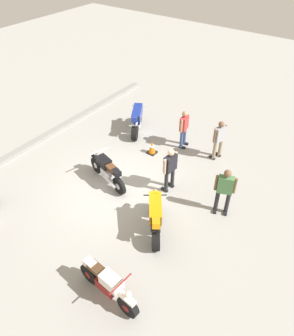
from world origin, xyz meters
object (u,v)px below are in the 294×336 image
(traffic_cone, at_px, (152,147))
(person_in_gray_shirt, at_px, (219,138))
(person_in_green_shirt, at_px, (225,189))
(motorcycle_blue_sportbike, at_px, (137,119))
(person_in_red_shirt, at_px, (184,127))
(person_in_black_shirt, at_px, (170,167))
(motorcycle_cream_vintage, at_px, (108,284))
(motorcycle_black_cruiser, at_px, (107,171))
(motorcycle_orange_sportbike, at_px, (155,215))

(traffic_cone, bearing_deg, person_in_gray_shirt, -61.47)
(person_in_green_shirt, distance_m, traffic_cone, 3.92)
(motorcycle_blue_sportbike, relative_size, traffic_cone, 3.40)
(person_in_red_shirt, xyz_separation_m, person_in_black_shirt, (-2.53, -0.96, 0.07))
(motorcycle_cream_vintage, bearing_deg, motorcycle_black_cruiser, 136.60)
(person_in_green_shirt, relative_size, person_in_black_shirt, 1.00)
(motorcycle_blue_sportbike, bearing_deg, person_in_gray_shirt, -114.80)
(motorcycle_cream_vintage, xyz_separation_m, person_in_red_shirt, (6.76, 1.88, 0.41))
(motorcycle_blue_sportbike, relative_size, person_in_black_shirt, 1.06)
(motorcycle_blue_sportbike, distance_m, traffic_cone, 1.78)
(person_in_red_shirt, distance_m, traffic_cone, 1.49)
(motorcycle_cream_vintage, relative_size, motorcycle_orange_sportbike, 1.16)
(motorcycle_cream_vintage, relative_size, motorcycle_blue_sportbike, 1.09)
(motorcycle_blue_sportbike, relative_size, person_in_green_shirt, 1.07)
(person_in_red_shirt, bearing_deg, person_in_gray_shirt, -4.67)
(person_in_red_shirt, height_order, person_in_gray_shirt, person_in_gray_shirt)
(motorcycle_cream_vintage, relative_size, person_in_red_shirt, 1.22)
(motorcycle_black_cruiser, xyz_separation_m, person_in_black_shirt, (0.96, -1.95, 0.45))
(motorcycle_black_cruiser, height_order, motorcycle_blue_sportbike, motorcycle_blue_sportbike)
(motorcycle_blue_sportbike, xyz_separation_m, person_in_gray_shirt, (0.25, -3.69, 0.32))
(motorcycle_cream_vintage, xyz_separation_m, motorcycle_blue_sportbike, (6.60, 4.09, 0.11))
(motorcycle_cream_vintage, bearing_deg, person_in_black_shirt, 107.57)
(motorcycle_black_cruiser, height_order, person_in_red_shirt, person_in_red_shirt)
(motorcycle_black_cruiser, height_order, person_in_black_shirt, person_in_black_shirt)
(motorcycle_orange_sportbike, bearing_deg, person_in_gray_shirt, -34.66)
(motorcycle_cream_vintage, xyz_separation_m, person_in_gray_shirt, (6.85, 0.40, 0.43))
(motorcycle_black_cruiser, xyz_separation_m, motorcycle_blue_sportbike, (3.32, 1.22, 0.07))
(motorcycle_black_cruiser, distance_m, motorcycle_orange_sportbike, 2.71)
(motorcycle_blue_sportbike, height_order, person_in_green_shirt, person_in_green_shirt)
(person_in_green_shirt, bearing_deg, person_in_gray_shirt, -171.92)
(person_in_green_shirt, bearing_deg, motorcycle_orange_sportbike, -55.95)
(motorcycle_blue_sportbike, bearing_deg, person_in_black_shirt, -155.32)
(motorcycle_orange_sportbike, height_order, person_in_black_shirt, person_in_black_shirt)
(motorcycle_blue_sportbike, bearing_deg, motorcycle_black_cruiser, 171.45)
(motorcycle_black_cruiser, distance_m, person_in_gray_shirt, 4.36)
(person_in_red_shirt, xyz_separation_m, person_in_green_shirt, (-2.44, -2.89, 0.07))
(traffic_cone, bearing_deg, motorcycle_blue_sportbike, 56.81)
(motorcycle_black_cruiser, height_order, motorcycle_cream_vintage, motorcycle_black_cruiser)
(person_in_red_shirt, xyz_separation_m, traffic_cone, (-1.13, 0.74, -0.64))
(person_in_gray_shirt, bearing_deg, person_in_green_shirt, 136.73)
(person_in_gray_shirt, distance_m, traffic_cone, 2.62)
(motorcycle_blue_sportbike, height_order, person_in_red_shirt, person_in_red_shirt)
(person_in_red_shirt, bearing_deg, motorcycle_orange_sportbike, -77.40)
(motorcycle_cream_vintage, bearing_deg, person_in_gray_shirt, 98.67)
(motorcycle_cream_vintage, distance_m, motorcycle_orange_sportbike, 2.49)
(person_in_black_shirt, bearing_deg, motorcycle_blue_sportbike, -29.57)
(person_in_green_shirt, height_order, person_in_black_shirt, person_in_black_shirt)
(motorcycle_blue_sportbike, bearing_deg, person_in_green_shirt, -142.74)
(motorcycle_black_cruiser, bearing_deg, traffic_cone, -79.93)
(person_in_gray_shirt, distance_m, person_in_black_shirt, 2.66)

